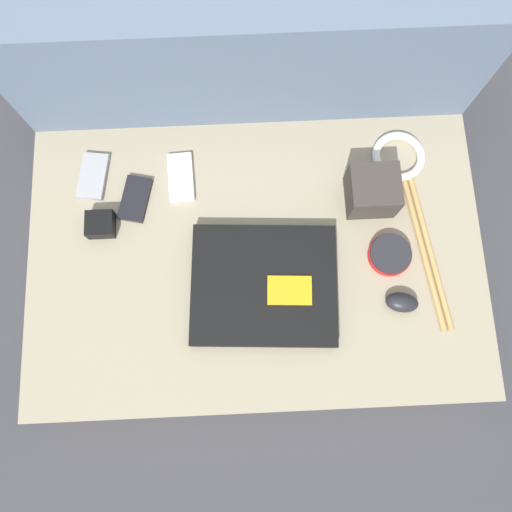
# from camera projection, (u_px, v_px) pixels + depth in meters

# --- Properties ---
(ground_plane) EXTENTS (8.00, 8.00, 0.00)m
(ground_plane) POSITION_uv_depth(u_px,v_px,m) (256.00, 272.00, 1.20)
(ground_plane) COLOR #38383D
(couch_seat) EXTENTS (0.97, 0.63, 0.15)m
(couch_seat) POSITION_uv_depth(u_px,v_px,m) (256.00, 265.00, 1.13)
(couch_seat) COLOR gray
(couch_seat) RESTS_ON ground_plane
(couch_backrest) EXTENTS (0.97, 0.20, 0.45)m
(couch_backrest) POSITION_uv_depth(u_px,v_px,m) (247.00, 63.00, 1.08)
(couch_backrest) COLOR slate
(couch_backrest) RESTS_ON ground_plane
(laptop) EXTENTS (0.31, 0.27, 0.03)m
(laptop) POSITION_uv_depth(u_px,v_px,m) (264.00, 285.00, 1.03)
(laptop) COLOR black
(laptop) RESTS_ON couch_seat
(computer_mouse) EXTENTS (0.07, 0.05, 0.03)m
(computer_mouse) POSITION_uv_depth(u_px,v_px,m) (402.00, 302.00, 1.02)
(computer_mouse) COLOR black
(computer_mouse) RESTS_ON couch_seat
(speaker_puck) EXTENTS (0.09, 0.09, 0.02)m
(speaker_puck) POSITION_uv_depth(u_px,v_px,m) (390.00, 255.00, 1.05)
(speaker_puck) COLOR red
(speaker_puck) RESTS_ON couch_seat
(phone_silver) EXTENTS (0.06, 0.11, 0.01)m
(phone_silver) POSITION_uv_depth(u_px,v_px,m) (181.00, 177.00, 1.09)
(phone_silver) COLOR silver
(phone_silver) RESTS_ON couch_seat
(phone_black) EXTENTS (0.08, 0.11, 0.01)m
(phone_black) POSITION_uv_depth(u_px,v_px,m) (135.00, 199.00, 1.08)
(phone_black) COLOR black
(phone_black) RESTS_ON couch_seat
(phone_small) EXTENTS (0.07, 0.11, 0.01)m
(phone_small) POSITION_uv_depth(u_px,v_px,m) (93.00, 176.00, 1.09)
(phone_small) COLOR #99999E
(phone_small) RESTS_ON couch_seat
(camera_pouch) EXTENTS (0.10, 0.10, 0.09)m
(camera_pouch) POSITION_uv_depth(u_px,v_px,m) (372.00, 191.00, 1.05)
(camera_pouch) COLOR #38332D
(camera_pouch) RESTS_ON couch_seat
(charger_brick) EXTENTS (0.06, 0.06, 0.03)m
(charger_brick) POSITION_uv_depth(u_px,v_px,m) (100.00, 224.00, 1.06)
(charger_brick) COLOR black
(charger_brick) RESTS_ON couch_seat
(cable_coil) EXTENTS (0.12, 0.12, 0.02)m
(cable_coil) POSITION_uv_depth(u_px,v_px,m) (399.00, 156.00, 1.10)
(cable_coil) COLOR white
(cable_coil) RESTS_ON couch_seat
(drumstick_pair) EXTENTS (0.07, 0.34, 0.01)m
(drumstick_pair) POSITION_uv_depth(u_px,v_px,m) (426.00, 251.00, 1.06)
(drumstick_pair) COLOR tan
(drumstick_pair) RESTS_ON couch_seat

